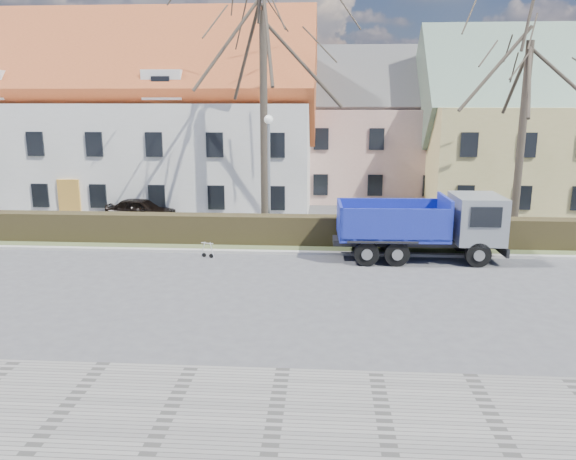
# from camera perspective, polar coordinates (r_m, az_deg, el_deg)

# --- Properties ---
(ground) EXTENTS (120.00, 120.00, 0.00)m
(ground) POSITION_cam_1_polar(r_m,az_deg,el_deg) (19.53, 0.83, -6.07)
(ground) COLOR #49494C
(sidewalk_near) EXTENTS (80.00, 5.00, 0.08)m
(sidewalk_near) POSITION_cam_1_polar(r_m,az_deg,el_deg) (11.83, -1.49, -19.48)
(sidewalk_near) COLOR gray
(sidewalk_near) RESTS_ON ground
(curb_far) EXTENTS (80.00, 0.30, 0.12)m
(curb_far) POSITION_cam_1_polar(r_m,az_deg,el_deg) (23.90, 1.41, -2.32)
(curb_far) COLOR #ADA9A2
(curb_far) RESTS_ON ground
(grass_strip) EXTENTS (80.00, 3.00, 0.10)m
(grass_strip) POSITION_cam_1_polar(r_m,az_deg,el_deg) (25.45, 1.57, -1.38)
(grass_strip) COLOR #495731
(grass_strip) RESTS_ON ground
(hedge) EXTENTS (60.00, 0.90, 1.30)m
(hedge) POSITION_cam_1_polar(r_m,az_deg,el_deg) (25.11, 1.56, -0.17)
(hedge) COLOR #2D2616
(hedge) RESTS_ON ground
(building_white) EXTENTS (26.80, 10.80, 9.50)m
(building_white) POSITION_cam_1_polar(r_m,az_deg,el_deg) (37.18, -18.49, 9.87)
(building_white) COLOR silver
(building_white) RESTS_ON ground
(building_pink) EXTENTS (10.80, 8.80, 8.00)m
(building_pink) POSITION_cam_1_polar(r_m,az_deg,el_deg) (38.62, 8.47, 9.38)
(building_pink) COLOR #CD9F91
(building_pink) RESTS_ON ground
(building_yellow) EXTENTS (18.80, 10.80, 8.50)m
(building_yellow) POSITION_cam_1_polar(r_m,az_deg,el_deg) (38.55, 27.12, 8.47)
(building_yellow) COLOR tan
(building_yellow) RESTS_ON ground
(tree_1) EXTENTS (9.20, 9.20, 12.65)m
(tree_1) POSITION_cam_1_polar(r_m,az_deg,el_deg) (27.09, -2.49, 12.90)
(tree_1) COLOR #342D24
(tree_1) RESTS_ON ground
(tree_2) EXTENTS (8.00, 8.00, 11.00)m
(tree_2) POSITION_cam_1_polar(r_m,az_deg,el_deg) (28.42, 22.78, 10.26)
(tree_2) COLOR #342D24
(tree_2) RESTS_ON ground
(dump_truck) EXTENTS (7.00, 2.78, 2.77)m
(dump_truck) POSITION_cam_1_polar(r_m,az_deg,el_deg) (23.43, 12.62, 0.39)
(dump_truck) COLOR #152195
(dump_truck) RESTS_ON ground
(streetlight) EXTENTS (0.46, 0.46, 5.82)m
(streetlight) POSITION_cam_1_polar(r_m,az_deg,el_deg) (25.79, -1.94, 5.29)
(streetlight) COLOR #93989C
(streetlight) RESTS_ON ground
(cart_frame) EXTENTS (0.89, 0.68, 0.72)m
(cart_frame) POSITION_cam_1_polar(r_m,az_deg,el_deg) (23.64, -8.66, -1.89)
(cart_frame) COLOR silver
(cart_frame) RESTS_ON ground
(parked_car_a) EXTENTS (3.98, 2.11, 1.29)m
(parked_car_a) POSITION_cam_1_polar(r_m,az_deg,el_deg) (31.17, -14.71, 2.00)
(parked_car_a) COLOR black
(parked_car_a) RESTS_ON ground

